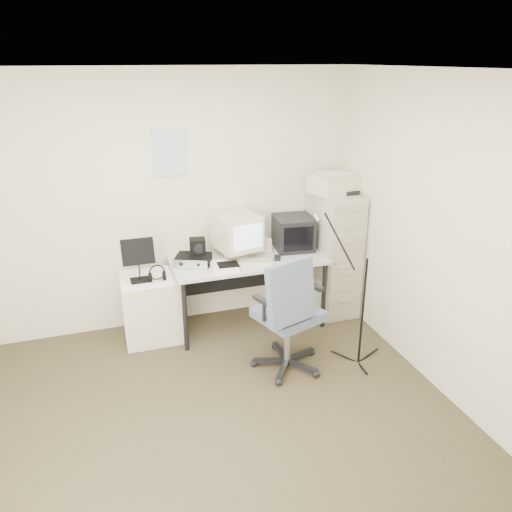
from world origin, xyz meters
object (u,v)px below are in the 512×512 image
object	(u,v)px
office_chair	(288,312)
side_cart	(152,308)
filing_cabinet	(333,253)
desk	(248,291)

from	to	relation	value
office_chair	side_cart	size ratio (longest dim) A/B	1.65
filing_cabinet	office_chair	xyz separation A→B (m)	(-0.86, -0.88, -0.10)
office_chair	side_cart	xyz separation A→B (m)	(-1.06, 0.86, -0.21)
filing_cabinet	office_chair	bearing A→B (deg)	-134.26
filing_cabinet	office_chair	size ratio (longest dim) A/B	1.19
desk	side_cart	bearing A→B (deg)	179.14
filing_cabinet	desk	xyz separation A→B (m)	(-0.95, -0.03, -0.29)
filing_cabinet	side_cart	size ratio (longest dim) A/B	1.96
office_chair	side_cart	bearing A→B (deg)	122.35
desk	side_cart	world-z (taller)	desk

